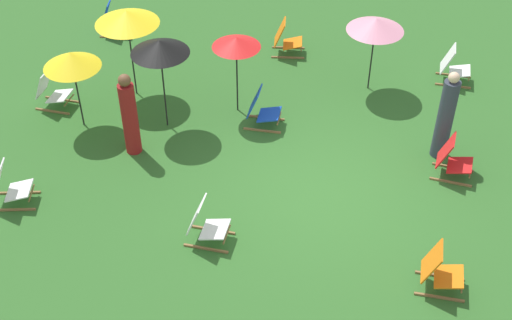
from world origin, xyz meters
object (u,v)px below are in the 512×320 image
(deckchair_3, at_px, (262,110))
(deckchair_6, at_px, (52,91))
(person_0, at_px, (445,117))
(deckchair_2, at_px, (453,67))
(umbrella_4, at_px, (236,42))
(umbrella_1, at_px, (160,47))
(deckchair_0, at_px, (286,39))
(deckchair_9, at_px, (9,186))
(umbrella_3, at_px, (127,17))
(person_1, at_px, (130,116))
(umbrella_0, at_px, (376,24))
(deckchair_4, at_px, (440,271))
(umbrella_2, at_px, (71,60))
(deckchair_11, at_px, (452,159))
(deckchair_7, at_px, (206,224))
(deckchair_1, at_px, (113,19))

(deckchair_3, distance_m, deckchair_6, 4.37)
(deckchair_3, distance_m, person_0, 3.53)
(deckchair_2, distance_m, deckchair_3, 4.45)
(deckchair_2, height_order, umbrella_4, umbrella_4)
(umbrella_1, distance_m, umbrella_4, 1.51)
(deckchair_0, distance_m, deckchair_9, 7.08)
(deckchair_2, bearing_deg, deckchair_9, 127.26)
(umbrella_3, height_order, person_1, umbrella_3)
(deckchair_0, distance_m, umbrella_0, 2.54)
(deckchair_4, bearing_deg, umbrella_3, 57.37)
(deckchair_2, distance_m, deckchair_4, 5.97)
(umbrella_2, bearing_deg, deckchair_9, 174.83)
(umbrella_1, bearing_deg, deckchair_11, -91.50)
(umbrella_3, bearing_deg, deckchair_7, -143.57)
(deckchair_3, relative_size, deckchair_9, 0.96)
(umbrella_3, distance_m, umbrella_4, 2.27)
(deckchair_11, bearing_deg, umbrella_1, 91.64)
(deckchair_2, bearing_deg, deckchair_4, 178.64)
(deckchair_0, distance_m, deckchair_1, 4.22)
(deckchair_6, xyz_separation_m, umbrella_3, (0.87, -1.48, 1.44))
(person_1, bearing_deg, deckchair_7, 148.67)
(deckchair_6, height_order, umbrella_4, umbrella_4)
(umbrella_4, bearing_deg, deckchair_4, -131.46)
(person_0, height_order, person_1, person_0)
(deckchair_7, bearing_deg, person_1, 46.11)
(deckchair_9, xyz_separation_m, deckchair_11, (2.67, -7.42, 0.00))
(deckchair_1, xyz_separation_m, deckchair_11, (-3.33, -8.08, 0.00))
(deckchair_0, distance_m, deckchair_4, 7.27)
(deckchair_0, distance_m, deckchair_2, 3.77)
(umbrella_1, distance_m, person_1, 1.39)
(deckchair_0, bearing_deg, deckchair_9, 138.73)
(deckchair_7, distance_m, umbrella_0, 5.67)
(deckchair_0, distance_m, person_0, 4.66)
(deckchair_2, distance_m, deckchair_11, 3.22)
(deckchair_4, bearing_deg, deckchair_6, 67.46)
(deckchair_1, xyz_separation_m, umbrella_2, (-3.59, -0.87, 1.15))
(umbrella_1, bearing_deg, deckchair_1, 38.34)
(deckchair_6, height_order, umbrella_3, umbrella_3)
(umbrella_0, bearing_deg, person_1, 128.73)
(deckchair_1, bearing_deg, person_1, -164.16)
(umbrella_2, relative_size, umbrella_4, 0.99)
(person_0, relative_size, person_1, 1.07)
(deckchair_11, height_order, umbrella_1, umbrella_1)
(deckchair_11, relative_size, umbrella_4, 0.49)
(deckchair_1, xyz_separation_m, deckchair_9, (-6.00, -0.66, 0.00))
(deckchair_2, distance_m, umbrella_1, 6.43)
(umbrella_3, bearing_deg, deckchair_0, -48.81)
(deckchair_6, height_order, person_1, person_1)
(deckchair_0, xyz_separation_m, deckchair_6, (-3.26, 4.22, 0.00))
(umbrella_3, xyz_separation_m, umbrella_4, (-0.05, -2.26, -0.21))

